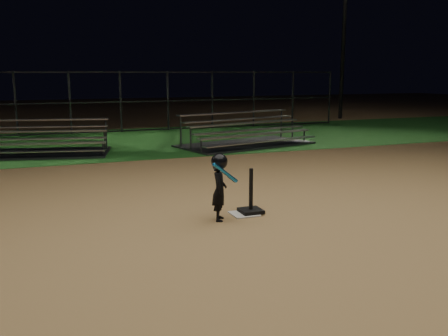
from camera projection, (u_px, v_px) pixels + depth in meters
ground at (244, 215)px, 8.66m from camera, size 80.00×80.00×0.00m
grass_strip at (136, 141)px, 17.83m from camera, size 60.00×8.00×0.01m
home_plate at (244, 214)px, 8.66m from camera, size 0.45×0.45×0.02m
batting_tee at (251, 204)px, 8.68m from camera, size 0.38×0.38×0.79m
child_batter at (219, 185)px, 8.22m from camera, size 0.52×0.49×1.14m
bleacher_left at (37, 148)px, 14.86m from camera, size 4.52×2.90×1.02m
bleacher_right at (246, 139)px, 16.74m from camera, size 4.88×3.21×1.10m
backstop_fence at (121, 102)px, 20.35m from camera, size 20.08×0.08×2.50m
light_pole_right at (345, 23)px, 25.61m from camera, size 0.90×0.53×8.30m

